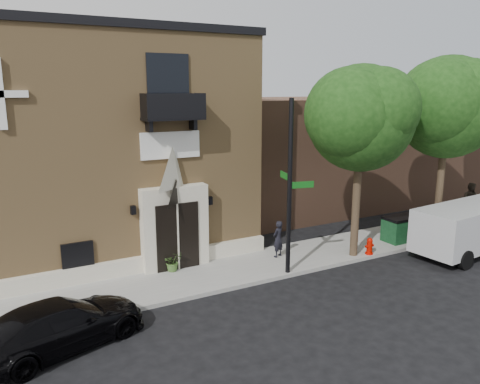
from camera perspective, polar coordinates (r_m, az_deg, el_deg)
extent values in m
plane|color=black|center=(16.81, -1.11, -11.98)|extent=(120.00, 120.00, 0.00)
cube|color=gray|center=(18.43, -0.48, -9.45)|extent=(42.00, 3.00, 0.15)
cube|color=#A57F4E|center=(22.10, -17.89, 5.52)|extent=(12.00, 10.00, 9.00)
cube|color=black|center=(22.07, -18.74, 17.58)|extent=(12.20, 10.20, 0.30)
cube|color=beige|center=(18.17, -13.95, -8.89)|extent=(12.00, 0.30, 0.60)
cube|color=beige|center=(18.18, -7.94, -4.28)|extent=(2.60, 0.55, 3.20)
pyramid|color=beige|center=(17.65, -8.17, 3.04)|extent=(2.60, 0.55, 1.50)
cube|color=black|center=(18.01, -7.59, -5.43)|extent=(1.70, 0.06, 2.60)
cube|color=beige|center=(17.98, -7.54, -5.47)|extent=(0.06, 0.04, 2.60)
cube|color=white|center=(17.71, -8.47, 5.68)|extent=(2.30, 0.10, 1.00)
cube|color=black|center=(17.26, -8.13, 8.85)|extent=(2.20, 0.90, 0.10)
cube|color=black|center=(16.83, -7.66, 10.31)|extent=(2.20, 0.06, 0.90)
cube|color=black|center=(16.90, -11.57, 10.18)|extent=(0.06, 0.90, 0.90)
cube|color=black|center=(17.63, -4.92, 10.47)|extent=(0.06, 0.90, 0.90)
cube|color=black|center=(17.62, -8.74, 12.81)|extent=(1.60, 0.08, 2.20)
cube|color=white|center=(16.53, -27.20, 10.58)|extent=(0.22, 0.14, 2.20)
cube|color=white|center=(16.53, -27.20, 10.58)|extent=(1.60, 0.14, 0.22)
cube|color=black|center=(17.71, -19.17, -7.39)|extent=(1.10, 0.10, 1.00)
cube|color=#CB740E|center=(17.74, -19.19, -7.36)|extent=(0.85, 0.06, 0.75)
cube|color=black|center=(17.62, -12.90, -2.16)|extent=(0.18, 0.18, 0.32)
cube|color=black|center=(18.64, -3.70, -1.05)|extent=(0.18, 0.18, 0.32)
cube|color=brown|center=(29.75, 11.61, 5.02)|extent=(18.00, 8.00, 6.40)
cylinder|color=#38281C|center=(19.71, 13.95, -1.70)|extent=(0.32, 0.32, 4.20)
sphere|color=#15390F|center=(19.16, 14.51, 8.70)|extent=(4.20, 4.20, 4.20)
sphere|color=#15390F|center=(19.95, 15.59, 7.91)|extent=(3.36, 3.36, 3.36)
sphere|color=#15390F|center=(18.53, 13.36, 9.26)|extent=(3.57, 3.57, 3.57)
sphere|color=#15390F|center=(18.77, 16.50, 9.74)|extent=(3.15, 3.15, 3.15)
cylinder|color=#38281C|center=(23.28, 23.13, 0.10)|extent=(0.32, 0.32, 4.42)
sphere|color=#15390F|center=(22.83, 23.96, 9.42)|extent=(4.50, 4.50, 4.50)
sphere|color=#15390F|center=(23.66, 24.53, 8.72)|extent=(3.60, 3.60, 3.60)
sphere|color=#15390F|center=(22.15, 23.29, 9.94)|extent=(3.82, 3.82, 3.83)
sphere|color=#15390F|center=(22.56, 25.78, 10.25)|extent=(3.38, 3.38, 3.38)
imported|color=black|center=(14.11, -21.01, -14.86)|extent=(5.06, 3.24, 1.36)
cube|color=#BABBBE|center=(22.12, 26.02, -3.76)|extent=(5.37, 2.54, 1.77)
cylinder|color=black|center=(20.51, 25.75, -7.46)|extent=(0.81, 0.33, 0.79)
cylinder|color=black|center=(21.51, 21.24, -6.14)|extent=(0.81, 0.33, 0.79)
cylinder|color=black|center=(24.22, 25.86, -4.50)|extent=(0.81, 0.33, 0.79)
cylinder|color=black|center=(17.14, 6.05, 0.44)|extent=(0.17, 0.17, 6.50)
cube|color=#0F5A16|center=(17.29, 7.57, 0.88)|extent=(0.91, 0.25, 0.24)
cube|color=#0F5A16|center=(17.51, 5.51, 1.97)|extent=(0.25, 0.91, 0.24)
cylinder|color=#B80B00|center=(20.55, 15.45, -7.21)|extent=(0.33, 0.33, 0.07)
cylinder|color=#B80B00|center=(20.46, 15.50, -6.46)|extent=(0.24, 0.24, 0.50)
sphere|color=#B80B00|center=(20.37, 15.55, -5.72)|extent=(0.24, 0.24, 0.24)
cylinder|color=#B80B00|center=(20.44, 15.51, -6.35)|extent=(0.41, 0.11, 0.11)
cube|color=#0E361A|center=(22.65, 19.11, -4.33)|extent=(1.69, 0.94, 1.03)
cube|color=black|center=(22.50, 19.21, -2.96)|extent=(1.74, 0.99, 0.11)
imported|color=#466D2D|center=(18.17, -8.20, -8.34)|extent=(0.71, 0.62, 0.78)
imported|color=black|center=(19.38, 4.65, -5.72)|extent=(0.65, 0.55, 1.53)
imported|color=#322A21|center=(27.87, 26.18, -0.90)|extent=(0.98, 1.11, 1.91)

